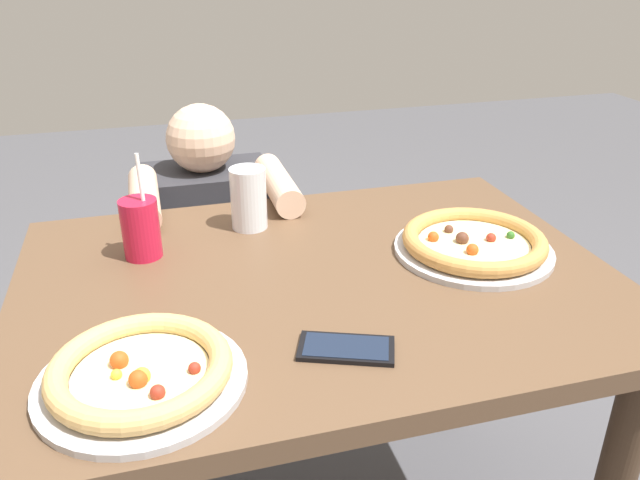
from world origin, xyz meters
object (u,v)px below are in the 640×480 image
drink_cup_colored (141,228)px  diner_seated (213,275)px  water_cup_clear (248,197)px  cell_phone (346,348)px  pizza_near (141,372)px  pizza_far (474,243)px

drink_cup_colored → diner_seated: bearing=69.7°
diner_seated → drink_cup_colored: bearing=-110.3°
water_cup_clear → diner_seated: diner_seated is taller
water_cup_clear → cell_phone: size_ratio=0.82×
pizza_near → cell_phone: (0.31, -0.00, -0.02)m
pizza_far → cell_phone: 0.44m
pizza_far → cell_phone: bearing=-144.2°
drink_cup_colored → water_cup_clear: drink_cup_colored is taller
pizza_near → diner_seated: 0.96m
pizza_near → drink_cup_colored: bearing=88.2°
pizza_near → water_cup_clear: bearing=64.1°
pizza_near → pizza_far: bearing=21.0°
pizza_near → cell_phone: size_ratio=1.82×
pizza_far → water_cup_clear: 0.49m
pizza_near → pizza_far: pizza_near is taller
water_cup_clear → pizza_near: bearing=-115.9°
pizza_near → drink_cup_colored: drink_cup_colored is taller
pizza_far → diner_seated: diner_seated is taller
pizza_far → water_cup_clear: size_ratio=2.35×
pizza_near → drink_cup_colored: size_ratio=1.42×
diner_seated → pizza_near: bearing=-101.7°
pizza_far → diner_seated: bearing=127.6°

